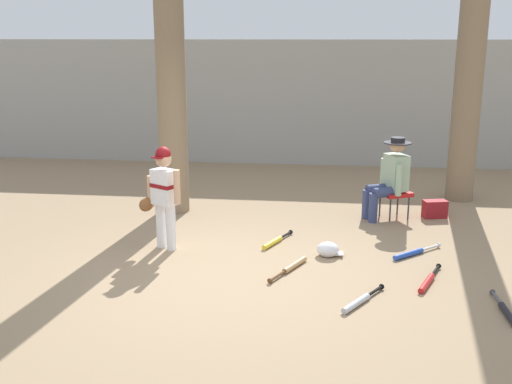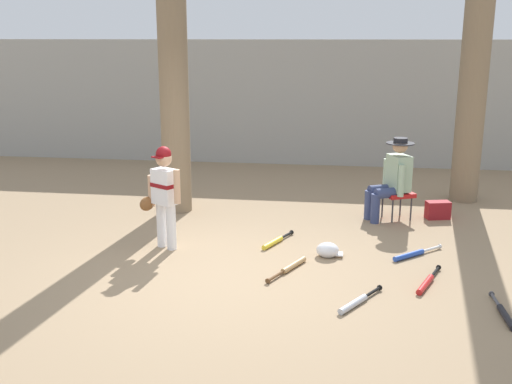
# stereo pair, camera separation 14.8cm
# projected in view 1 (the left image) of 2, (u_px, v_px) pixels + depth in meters

# --- Properties ---
(ground_plane) EXTENTS (60.00, 60.00, 0.00)m
(ground_plane) POSITION_uv_depth(u_px,v_px,m) (230.00, 276.00, 6.76)
(ground_plane) COLOR #937A5B
(concrete_back_wall) EXTENTS (18.00, 0.36, 2.54)m
(concrete_back_wall) POSITION_uv_depth(u_px,v_px,m) (278.00, 102.00, 12.55)
(concrete_back_wall) COLOR #9E9E99
(concrete_back_wall) RESTS_ON ground
(tree_near_player) EXTENTS (0.60, 0.60, 6.39)m
(tree_near_player) POSITION_uv_depth(u_px,v_px,m) (169.00, 15.00, 8.59)
(tree_near_player) COLOR #7F6B51
(tree_near_player) RESTS_ON ground
(tree_behind_spectator) EXTENTS (0.72, 0.72, 5.79)m
(tree_behind_spectator) POSITION_uv_depth(u_px,v_px,m) (472.00, 42.00, 9.34)
(tree_behind_spectator) COLOR #7F6B51
(tree_behind_spectator) RESTS_ON ground
(young_ballplayer) EXTENTS (0.61, 0.36, 1.31)m
(young_ballplayer) POSITION_uv_depth(u_px,v_px,m) (163.00, 191.00, 7.48)
(young_ballplayer) COLOR white
(young_ballplayer) RESTS_ON ground
(folding_stool) EXTENTS (0.53, 0.53, 0.41)m
(folding_stool) POSITION_uv_depth(u_px,v_px,m) (395.00, 194.00, 8.85)
(folding_stool) COLOR red
(folding_stool) RESTS_ON ground
(seated_spectator) EXTENTS (0.67, 0.55, 1.20)m
(seated_spectator) POSITION_uv_depth(u_px,v_px,m) (390.00, 176.00, 8.75)
(seated_spectator) COLOR navy
(seated_spectator) RESTS_ON ground
(handbag_beside_stool) EXTENTS (0.37, 0.26, 0.26)m
(handbag_beside_stool) POSITION_uv_depth(u_px,v_px,m) (435.00, 209.00, 8.93)
(handbag_beside_stool) COLOR maroon
(handbag_beside_stool) RESTS_ON ground
(bat_red_barrel) EXTENTS (0.37, 0.79, 0.07)m
(bat_red_barrel) POSITION_uv_depth(u_px,v_px,m) (428.00, 281.00, 6.55)
(bat_red_barrel) COLOR red
(bat_red_barrel) RESTS_ON ground
(bat_wood_tan) EXTENTS (0.41, 0.76, 0.07)m
(bat_wood_tan) POSITION_uv_depth(u_px,v_px,m) (292.00, 266.00, 6.96)
(bat_wood_tan) COLOR tan
(bat_wood_tan) RESTS_ON ground
(bat_yellow_trainer) EXTENTS (0.36, 0.70, 0.07)m
(bat_yellow_trainer) POSITION_uv_depth(u_px,v_px,m) (275.00, 241.00, 7.81)
(bat_yellow_trainer) COLOR yellow
(bat_yellow_trainer) RESTS_ON ground
(bat_blue_youth) EXTENTS (0.65, 0.60, 0.07)m
(bat_blue_youth) POSITION_uv_depth(u_px,v_px,m) (412.00, 253.00, 7.39)
(bat_blue_youth) COLOR #2347AD
(bat_blue_youth) RESTS_ON ground
(bat_black_composite) EXTENTS (0.08, 0.77, 0.07)m
(bat_black_composite) POSITION_uv_depth(u_px,v_px,m) (507.00, 312.00, 5.82)
(bat_black_composite) COLOR black
(bat_black_composite) RESTS_ON ground
(bat_aluminum_silver) EXTENTS (0.47, 0.69, 0.07)m
(bat_aluminum_silver) POSITION_uv_depth(u_px,v_px,m) (359.00, 301.00, 6.05)
(bat_aluminum_silver) COLOR #B7BCC6
(bat_aluminum_silver) RESTS_ON ground
(batting_helmet_white) EXTENTS (0.32, 0.25, 0.19)m
(batting_helmet_white) POSITION_uv_depth(u_px,v_px,m) (328.00, 250.00, 7.38)
(batting_helmet_white) COLOR silver
(batting_helmet_white) RESTS_ON ground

